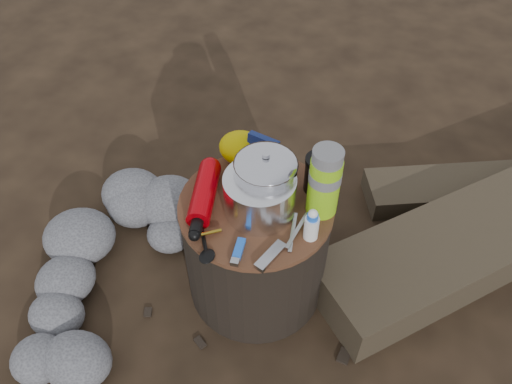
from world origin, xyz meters
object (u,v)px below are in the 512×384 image
(camping_pot, at_px, (266,179))
(travel_mug, at_px, (318,174))
(stump, at_px, (256,248))
(fuel_bottle, at_px, (204,194))
(thermos, at_px, (324,182))

(camping_pot, relative_size, travel_mug, 1.46)
(stump, xyz_separation_m, fuel_bottle, (-0.15, -0.04, 0.25))
(stump, distance_m, fuel_bottle, 0.29)
(camping_pot, height_order, thermos, thermos)
(travel_mug, bearing_deg, thermos, -65.13)
(thermos, bearing_deg, travel_mug, 114.87)
(camping_pot, bearing_deg, fuel_bottle, -157.46)
(fuel_bottle, relative_size, travel_mug, 2.33)
(travel_mug, bearing_deg, fuel_bottle, -150.28)
(stump, xyz_separation_m, thermos, (0.18, 0.05, 0.33))
(stump, relative_size, travel_mug, 3.78)
(stump, distance_m, travel_mug, 0.34)
(stump, height_order, travel_mug, travel_mug)
(fuel_bottle, bearing_deg, thermos, 1.09)
(stump, height_order, fuel_bottle, fuel_bottle)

